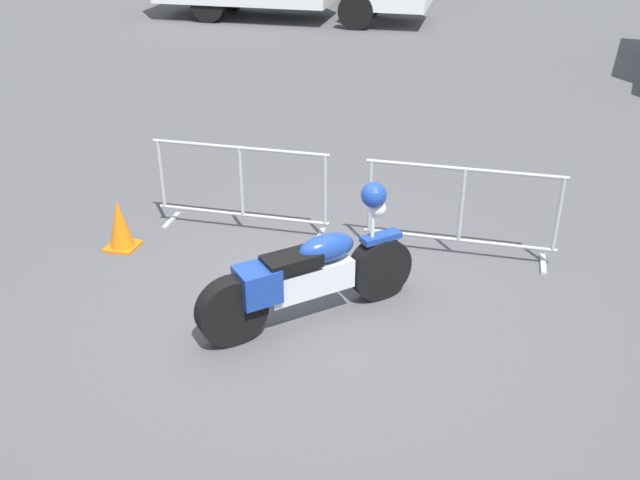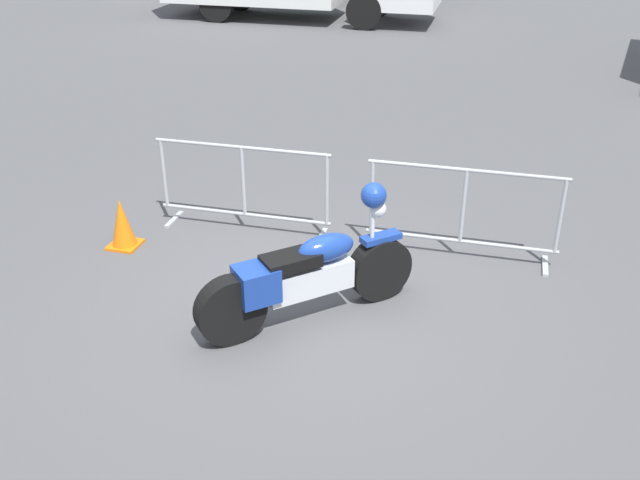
{
  "view_description": "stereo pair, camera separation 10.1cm",
  "coord_description": "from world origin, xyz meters",
  "px_view_note": "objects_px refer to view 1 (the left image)",
  "views": [
    {
      "loc": [
        1.69,
        -5.78,
        3.9
      ],
      "look_at": [
        0.12,
        0.2,
        0.65
      ],
      "focal_mm": 40.0,
      "sensor_mm": 36.0,
      "label": 1
    },
    {
      "loc": [
        1.79,
        -5.76,
        3.9
      ],
      "look_at": [
        0.12,
        0.2,
        0.65
      ],
      "focal_mm": 40.0,
      "sensor_mm": 36.0,
      "label": 2
    }
  ],
  "objects_px": {
    "crowd_barrier_far": "(461,211)",
    "motorcycle": "(309,274)",
    "traffic_cone": "(120,225)",
    "crowd_barrier_near": "(241,188)"
  },
  "relations": [
    {
      "from": "crowd_barrier_far",
      "to": "motorcycle",
      "type": "bearing_deg",
      "value": -128.2
    },
    {
      "from": "motorcycle",
      "to": "crowd_barrier_far",
      "type": "distance_m",
      "value": 2.07
    },
    {
      "from": "crowd_barrier_far",
      "to": "traffic_cone",
      "type": "height_order",
      "value": "crowd_barrier_far"
    },
    {
      "from": "crowd_barrier_far",
      "to": "traffic_cone",
      "type": "bearing_deg",
      "value": -168.26
    },
    {
      "from": "crowd_barrier_near",
      "to": "crowd_barrier_far",
      "type": "height_order",
      "value": "same"
    },
    {
      "from": "traffic_cone",
      "to": "crowd_barrier_far",
      "type": "bearing_deg",
      "value": 11.74
    },
    {
      "from": "motorcycle",
      "to": "traffic_cone",
      "type": "height_order",
      "value": "motorcycle"
    },
    {
      "from": "motorcycle",
      "to": "crowd_barrier_far",
      "type": "relative_size",
      "value": 0.83
    },
    {
      "from": "crowd_barrier_near",
      "to": "traffic_cone",
      "type": "height_order",
      "value": "crowd_barrier_near"
    },
    {
      "from": "motorcycle",
      "to": "traffic_cone",
      "type": "xyz_separation_m",
      "value": [
        -2.47,
        0.85,
        -0.2
      ]
    }
  ]
}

